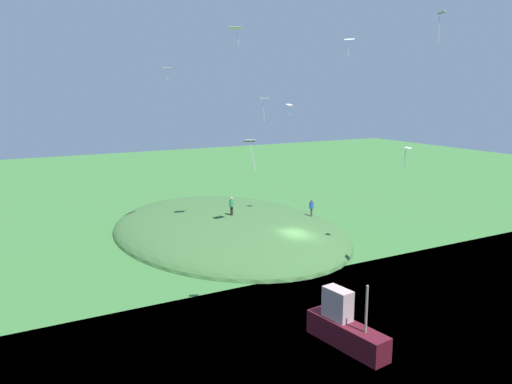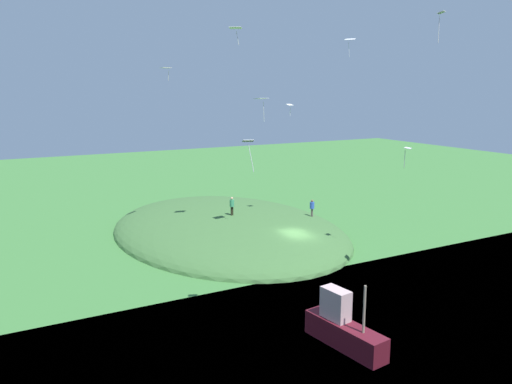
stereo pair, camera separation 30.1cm
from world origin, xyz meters
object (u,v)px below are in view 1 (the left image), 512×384
at_px(kite_0, 165,68).
at_px(kite_2, 261,100).
at_px(kite_7, 250,144).
at_px(kite_4, 349,40).
at_px(boat_on_lake, 345,328).
at_px(kite_1, 441,16).
at_px(person_watching_kites, 312,206).
at_px(mooring_post, 320,263).
at_px(kite_5, 289,105).
at_px(kite_3, 408,150).
at_px(kite_6, 236,28).
at_px(person_on_hilltop, 232,204).

height_order(kite_0, kite_2, kite_0).
distance_m(kite_2, kite_7, 14.02).
xyz_separation_m(kite_0, kite_4, (-4.58, -17.50, 2.88)).
xyz_separation_m(boat_on_lake, kite_1, (5.84, -12.34, 18.19)).
distance_m(person_watching_kites, mooring_post, 11.77).
relative_size(person_watching_kites, kite_4, 0.97).
bearing_deg(boat_on_lake, mooring_post, -36.78).
bearing_deg(kite_5, mooring_post, 163.48).
distance_m(person_watching_kites, kite_3, 16.33).
height_order(boat_on_lake, kite_5, kite_5).
height_order(kite_1, kite_2, kite_1).
height_order(person_watching_kites, kite_6, kite_6).
xyz_separation_m(boat_on_lake, kite_3, (6.41, -10.47, 8.80)).
bearing_deg(kite_6, kite_4, -79.73).
bearing_deg(kite_7, person_on_hilltop, -22.55).
bearing_deg(kite_1, kite_2, 37.97).
bearing_deg(kite_4, kite_7, 129.00).
bearing_deg(kite_6, person_watching_kites, -74.87).
distance_m(kite_4, kite_5, 9.63).
distance_m(kite_5, kite_6, 9.32).
relative_size(kite_6, kite_7, 0.76).
height_order(kite_1, kite_3, kite_1).
bearing_deg(kite_3, kite_5, 6.56).
xyz_separation_m(person_watching_kites, kite_3, (-14.48, 1.73, 7.34)).
height_order(boat_on_lake, person_watching_kites, boat_on_lake).
distance_m(boat_on_lake, kite_7, 11.67).
xyz_separation_m(person_watching_kites, kite_0, (4.42, 13.52, 13.56)).
relative_size(boat_on_lake, kite_4, 3.01).
relative_size(person_watching_kites, kite_2, 0.89).
bearing_deg(kite_7, mooring_post, -57.42).
relative_size(kite_3, kite_6, 1.09).
xyz_separation_m(kite_3, kite_6, (11.83, 8.09, 9.24)).
bearing_deg(kite_4, kite_5, 94.67).
height_order(kite_4, mooring_post, kite_4).
xyz_separation_m(kite_2, kite_6, (1.60, 1.54, 5.74)).
xyz_separation_m(boat_on_lake, kite_6, (18.23, -2.39, 18.03)).
height_order(kite_2, kite_5, kite_2).
relative_size(boat_on_lake, kite_0, 4.54).
relative_size(kite_2, kite_6, 1.38).
height_order(person_watching_kites, kite_0, kite_0).
relative_size(boat_on_lake, person_watching_kites, 3.10).
bearing_deg(kite_2, kite_6, 43.75).
bearing_deg(kite_1, boat_on_lake, 115.33).
bearing_deg(kite_7, kite_2, -31.90).
distance_m(kite_1, kite_5, 16.09).
height_order(kite_5, kite_7, kite_5).
distance_m(person_on_hilltop, kite_5, 10.86).
bearing_deg(kite_2, boat_on_lake, 166.72).
bearing_deg(person_on_hilltop, kite_6, 73.19).
bearing_deg(kite_3, boat_on_lake, 121.45).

